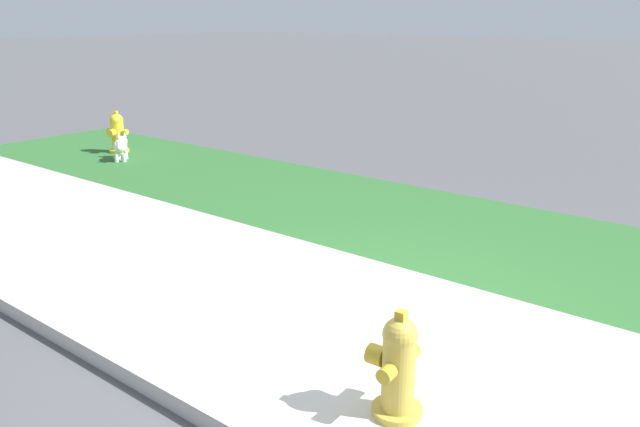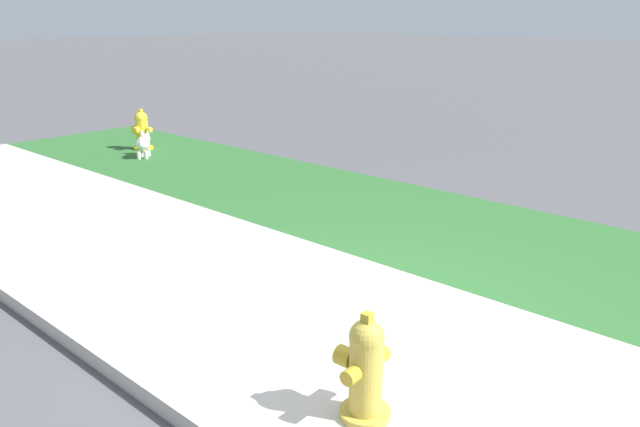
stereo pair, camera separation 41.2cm
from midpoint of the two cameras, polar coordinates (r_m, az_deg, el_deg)
The scene contains 7 objects.
ground_plane at distance 4.62m, azimuth 0.81°, elevation -11.07°, with size 120.00×120.00×0.00m, color #515154.
sidewalk_pavement at distance 4.61m, azimuth 0.81°, elevation -11.02°, with size 18.00×2.54×0.01m, color #BCB7AD.
grass_verge at distance 6.66m, azimuth 14.36°, elevation -2.30°, with size 18.00×2.60×0.01m, color #2D662D.
street_curb at distance 3.77m, azimuth -12.41°, elevation -17.82°, with size 18.00×0.16×0.12m, color #BCB7AD.
fire_hydrant_across_street at distance 11.13m, azimuth -19.06°, elevation 6.98°, with size 0.40×0.38×0.69m.
fire_hydrant_near_corner at distance 3.65m, azimuth 3.84°, elevation -13.84°, with size 0.35×0.38×0.67m.
small_white_dog at distance 10.51m, azimuth -18.84°, elevation 5.88°, with size 0.43×0.42×0.42m.
Camera 1 is at (2.29, -3.35, 2.23)m, focal length 35.00 mm.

